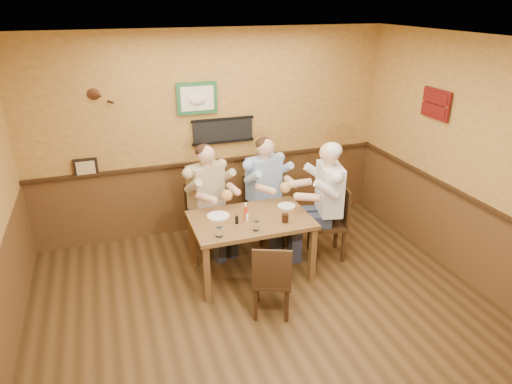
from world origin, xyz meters
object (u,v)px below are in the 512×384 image
water_glass_left (219,232)px  water_glass_mid (256,226)px  diner_white_elder (328,207)px  salt_shaker (247,217)px  chair_back_right (264,208)px  dining_table (251,225)px  cola_tumbler (285,218)px  chair_near_side (272,277)px  diner_blue_polo (264,195)px  pepper_shaker (237,220)px  diner_tan_shirt (207,203)px  hot_sauce_bottle (246,212)px  chair_right_end (327,222)px  chair_back_left (207,217)px

water_glass_left → water_glass_mid: 0.43m
diner_white_elder → salt_shaker: bearing=-70.9°
chair_back_right → water_glass_left: chair_back_right is taller
dining_table → cola_tumbler: cola_tumbler is taller
chair_near_side → diner_blue_polo: diner_blue_polo is taller
dining_table → pepper_shaker: bearing=-157.9°
chair_near_side → diner_tan_shirt: size_ratio=0.66×
cola_tumbler → hot_sauce_bottle: (-0.41, 0.20, 0.05)m
chair_near_side → pepper_shaker: (-0.17, 0.71, 0.36)m
water_glass_left → salt_shaker: (0.40, 0.26, -0.01)m
chair_back_right → chair_right_end: (0.61, -0.71, 0.02)m
water_glass_left → diner_tan_shirt: bearing=84.2°
chair_back_right → hot_sauce_bottle: hot_sauce_bottle is taller
diner_blue_polo → salt_shaker: 0.98m
chair_back_right → water_glass_left: bearing=-147.3°
chair_near_side → pepper_shaker: size_ratio=9.18×
chair_back_right → hot_sauce_bottle: (-0.51, -0.80, 0.38)m
salt_shaker → pepper_shaker: (-0.13, -0.03, 0.00)m
chair_back_left → chair_back_right: bearing=-21.8°
water_glass_left → water_glass_mid: bearing=0.9°
chair_near_side → water_glass_left: (-0.44, 0.48, 0.37)m
dining_table → pepper_shaker: pepper_shaker is taller
diner_tan_shirt → diner_white_elder: size_ratio=0.95×
diner_tan_shirt → pepper_shaker: diner_tan_shirt is taller
cola_tumbler → pepper_shaker: cola_tumbler is taller
chair_back_left → salt_shaker: 0.93m
chair_right_end → chair_back_right: bearing=-126.0°
diner_blue_polo → salt_shaker: size_ratio=15.46×
chair_near_side → chair_right_end: bearing=-119.1°
dining_table → chair_back_left: chair_back_left is taller
chair_right_end → pepper_shaker: size_ratio=10.26×
chair_near_side → water_glass_mid: 0.61m
pepper_shaker → cola_tumbler: bearing=-15.0°
dining_table → water_glass_left: 0.58m
diner_tan_shirt → water_glass_mid: (0.32, -1.08, 0.15)m
salt_shaker → diner_blue_polo: bearing=58.4°
diner_blue_polo → diner_white_elder: size_ratio=0.95×
chair_near_side → water_glass_mid: chair_near_side is taller
chair_back_left → chair_right_end: size_ratio=0.95×
hot_sauce_bottle → salt_shaker: bearing=-79.6°
chair_back_left → water_glass_left: (-0.11, -1.09, 0.35)m
water_glass_left → pepper_shaker: (0.27, 0.23, -0.01)m
chair_back_right → hot_sauce_bottle: size_ratio=4.80×
water_glass_left → water_glass_mid: same height
hot_sauce_bottle → diner_tan_shirt: bearing=109.9°
water_glass_mid → pepper_shaker: 0.28m
chair_back_left → dining_table: bearing=-87.7°
chair_right_end → chair_back_left: bearing=-103.4°
chair_back_right → chair_right_end: bearing=-66.4°
chair_right_end → salt_shaker: 1.17m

